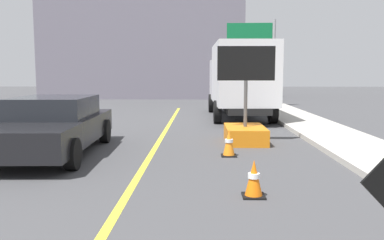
% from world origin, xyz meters
% --- Properties ---
extents(lane_center_stripe, '(0.14, 36.00, 0.01)m').
position_xyz_m(lane_center_stripe, '(0.00, 6.00, 0.00)').
color(lane_center_stripe, yellow).
rests_on(lane_center_stripe, ground).
extents(arrow_board_trailer, '(1.60, 1.80, 2.70)m').
position_xyz_m(arrow_board_trailer, '(2.46, 12.88, 0.48)').
color(arrow_board_trailer, orange).
rests_on(arrow_board_trailer, ground).
extents(box_truck, '(2.56, 7.22, 3.15)m').
position_xyz_m(box_truck, '(2.89, 19.22, 1.73)').
color(box_truck, black).
rests_on(box_truck, ground).
extents(pickup_car, '(2.25, 5.05, 1.38)m').
position_xyz_m(pickup_car, '(-2.41, 11.13, 0.70)').
color(pickup_car, black).
rests_on(pickup_car, ground).
extents(highway_guide_sign, '(2.79, 0.20, 5.00)m').
position_xyz_m(highway_guide_sign, '(4.62, 25.27, 3.42)').
color(highway_guide_sign, gray).
rests_on(highway_guide_sign, ground).
extents(far_building_block, '(15.45, 9.30, 9.56)m').
position_xyz_m(far_building_block, '(-3.28, 36.24, 4.78)').
color(far_building_block, slate).
rests_on(far_building_block, ground).
extents(traffic_cone_mid_lane, '(0.36, 0.36, 0.60)m').
position_xyz_m(traffic_cone_mid_lane, '(2.04, 7.72, 0.29)').
color(traffic_cone_mid_lane, black).
rests_on(traffic_cone_mid_lane, ground).
extents(traffic_cone_far_lane, '(0.36, 0.36, 0.65)m').
position_xyz_m(traffic_cone_far_lane, '(1.86, 10.92, 0.32)').
color(traffic_cone_far_lane, black).
rests_on(traffic_cone_far_lane, ground).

